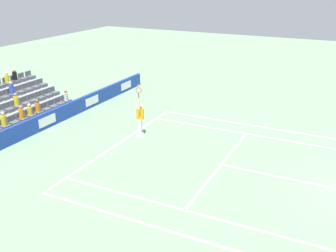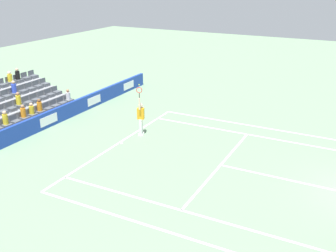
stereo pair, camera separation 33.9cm
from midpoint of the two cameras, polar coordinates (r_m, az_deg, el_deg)
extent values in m
cube|color=white|center=(20.28, -6.59, -2.42)|extent=(10.97, 0.10, 0.01)
cube|color=white|center=(18.05, 8.16, -5.61)|extent=(8.23, 0.10, 0.01)
cube|color=white|center=(17.42, 18.19, -7.56)|extent=(0.10, 6.40, 0.01)
cube|color=white|center=(14.56, 4.30, -12.52)|extent=(0.10, 11.89, 0.01)
cube|color=white|center=(21.55, 12.99, -1.38)|extent=(0.10, 11.89, 0.01)
cube|color=white|center=(13.53, 1.92, -15.41)|extent=(0.10, 11.89, 0.01)
cube|color=white|center=(22.80, 13.89, -0.21)|extent=(0.10, 11.89, 0.01)
cube|color=white|center=(20.23, -6.36, -2.47)|extent=(0.10, 0.20, 0.01)
cube|color=#193899|center=(22.99, -16.66, 0.89)|extent=(20.61, 0.20, 0.91)
cube|color=white|center=(29.09, -5.37, 5.88)|extent=(1.32, 0.01, 0.51)
cube|color=white|center=(25.86, -10.27, 3.68)|extent=(1.32, 0.01, 0.51)
cube|color=white|center=(22.92, -16.46, 0.85)|extent=(1.32, 0.01, 0.51)
cylinder|color=white|center=(21.15, -3.40, 0.00)|extent=(0.16, 0.16, 0.90)
cylinder|color=white|center=(20.93, -3.53, -0.23)|extent=(0.16, 0.16, 0.90)
cube|color=white|center=(21.30, -3.38, -1.02)|extent=(0.20, 0.28, 0.08)
cube|color=white|center=(21.08, -3.50, -1.27)|extent=(0.20, 0.28, 0.08)
cube|color=orange|center=(20.78, -3.51, 1.82)|extent=(0.33, 0.41, 0.60)
sphere|color=beige|center=(20.63, -3.54, 3.02)|extent=(0.24, 0.24, 0.24)
cylinder|color=beige|center=(20.38, -3.67, 3.23)|extent=(0.09, 0.09, 0.62)
cylinder|color=beige|center=(20.96, -3.26, 2.06)|extent=(0.09, 0.09, 0.56)
cylinder|color=black|center=(20.25, -3.70, 4.44)|extent=(0.04, 0.04, 0.28)
torus|color=red|center=(20.17, -3.72, 5.21)|extent=(0.13, 0.30, 0.31)
sphere|color=#D1E533|center=(20.09, -3.74, 5.97)|extent=(0.07, 0.07, 0.07)
cube|color=gray|center=(23.80, -18.48, 0.75)|extent=(6.82, 0.95, 0.42)
cube|color=#545960|center=(25.81, -13.74, 3.54)|extent=(0.48, 0.44, 0.20)
cube|color=#545960|center=(25.87, -14.13, 4.12)|extent=(0.48, 0.04, 0.30)
cube|color=#545960|center=(25.38, -14.65, 3.15)|extent=(0.48, 0.44, 0.20)
cube|color=#545960|center=(25.43, -15.04, 3.74)|extent=(0.48, 0.04, 0.30)
cube|color=#545960|center=(24.94, -15.58, 2.74)|extent=(0.48, 0.44, 0.20)
cube|color=#545960|center=(25.00, -15.97, 3.35)|extent=(0.48, 0.04, 0.30)
cube|color=#545960|center=(24.52, -16.54, 2.33)|extent=(0.48, 0.44, 0.20)
cube|color=#545960|center=(24.58, -16.94, 2.94)|extent=(0.48, 0.04, 0.30)
cube|color=#545960|center=(24.11, -17.54, 1.90)|extent=(0.48, 0.44, 0.20)
cube|color=#545960|center=(24.17, -17.94, 2.52)|extent=(0.48, 0.04, 0.30)
cube|color=#545960|center=(23.70, -18.57, 1.45)|extent=(0.48, 0.44, 0.20)
cube|color=#545960|center=(23.76, -18.98, 2.09)|extent=(0.48, 0.04, 0.30)
cube|color=#545960|center=(23.30, -19.64, 0.98)|extent=(0.48, 0.44, 0.20)
cube|color=#545960|center=(23.37, -20.05, 1.63)|extent=(0.48, 0.04, 0.30)
cube|color=#545960|center=(22.92, -20.74, 0.50)|extent=(0.48, 0.44, 0.20)
cube|color=#545960|center=(22.98, -21.16, 1.17)|extent=(0.48, 0.04, 0.30)
cube|color=#545960|center=(22.54, -21.88, 0.01)|extent=(0.48, 0.44, 0.20)
cube|color=#545960|center=(22.61, -22.30, 0.68)|extent=(0.48, 0.04, 0.30)
cube|color=gray|center=(24.40, -20.12, 1.56)|extent=(6.82, 0.95, 0.84)
cube|color=#545960|center=(26.31, -15.40, 4.67)|extent=(0.48, 0.44, 0.20)
cube|color=#545960|center=(26.38, -15.78, 5.24)|extent=(0.48, 0.04, 0.30)
cube|color=#545960|center=(25.88, -16.32, 4.30)|extent=(0.48, 0.44, 0.20)
cube|color=#545960|center=(25.95, -16.70, 4.88)|extent=(0.48, 0.04, 0.30)
cube|color=#545960|center=(25.46, -17.26, 3.93)|extent=(0.48, 0.44, 0.20)
cube|color=#545960|center=(25.53, -17.64, 4.52)|extent=(0.48, 0.04, 0.30)
cube|color=#545960|center=(25.04, -18.23, 3.54)|extent=(0.48, 0.44, 0.20)
cube|color=#545960|center=(25.11, -18.62, 4.14)|extent=(0.48, 0.04, 0.30)
cube|color=#545960|center=(24.64, -19.23, 3.13)|extent=(0.48, 0.44, 0.20)
cube|color=#545960|center=(24.71, -19.63, 3.74)|extent=(0.48, 0.04, 0.30)
cube|color=#545960|center=(24.24, -20.27, 2.71)|extent=(0.48, 0.44, 0.20)
cube|color=#545960|center=(24.31, -20.67, 3.33)|extent=(0.48, 0.04, 0.30)
cube|color=#545960|center=(23.85, -21.34, 2.28)|extent=(0.48, 0.44, 0.20)
cube|color=#545960|center=(23.93, -21.74, 2.91)|extent=(0.48, 0.04, 0.30)
cube|color=#545960|center=(23.48, -22.44, 1.83)|extent=(0.48, 0.44, 0.20)
cube|color=gray|center=(25.02, -21.67, 2.33)|extent=(6.82, 0.95, 1.26)
cube|color=#545960|center=(26.84, -17.00, 5.75)|extent=(0.48, 0.44, 0.20)
cube|color=#545960|center=(26.92, -17.37, 6.31)|extent=(0.48, 0.04, 0.30)
cube|color=#545960|center=(26.42, -17.92, 5.41)|extent=(0.48, 0.44, 0.20)
cube|color=#545960|center=(26.50, -18.29, 5.97)|extent=(0.48, 0.04, 0.30)
cube|color=#545960|center=(26.00, -18.87, 5.06)|extent=(0.48, 0.44, 0.20)
cube|color=#545960|center=(26.08, -19.25, 5.63)|extent=(0.48, 0.04, 0.30)
cube|color=#545960|center=(25.60, -19.85, 4.69)|extent=(0.48, 0.44, 0.20)
cube|color=#545960|center=(25.68, -20.23, 5.27)|extent=(0.48, 0.04, 0.30)
cube|color=#545960|center=(25.20, -20.86, 4.31)|extent=(0.48, 0.44, 0.20)
cube|color=#545960|center=(25.28, -21.24, 4.90)|extent=(0.48, 0.04, 0.30)
cube|color=#545960|center=(24.81, -21.90, 3.92)|extent=(0.48, 0.44, 0.20)
cube|color=#545960|center=(24.90, -22.28, 4.52)|extent=(0.48, 0.04, 0.30)
cube|color=#545960|center=(27.40, -18.55, 6.79)|extent=(0.48, 0.44, 0.20)
cube|color=#545960|center=(27.48, -18.90, 7.33)|extent=(0.48, 0.04, 0.30)
cube|color=#545960|center=(26.99, -19.47, 6.47)|extent=(0.48, 0.44, 0.20)
cube|color=#545960|center=(27.07, -19.83, 7.02)|extent=(0.48, 0.04, 0.30)
cube|color=#545960|center=(26.58, -20.43, 6.14)|extent=(0.48, 0.44, 0.20)
cube|color=#545960|center=(26.67, -20.79, 6.69)|extent=(0.48, 0.04, 0.30)
cube|color=#545960|center=(26.18, -21.41, 5.79)|extent=(0.48, 0.44, 0.20)
cube|color=#545960|center=(26.27, -21.77, 6.36)|extent=(0.48, 0.04, 0.30)
cube|color=#545960|center=(25.80, -22.42, 5.44)|extent=(0.48, 0.44, 0.20)
cube|color=#545960|center=(25.89, -22.79, 6.01)|extent=(0.48, 0.04, 0.30)
cylinder|color=blue|center=(25.14, -21.04, 5.12)|extent=(0.28, 0.28, 0.53)
sphere|color=#D3A884|center=(25.05, -21.15, 5.93)|extent=(0.20, 0.20, 0.20)
cylinder|color=black|center=(26.53, -20.60, 6.89)|extent=(0.28, 0.28, 0.52)
sphere|color=#D3A884|center=(26.46, -20.70, 7.65)|extent=(0.20, 0.20, 0.20)
cylinder|color=white|center=(25.75, -13.89, 4.26)|extent=(0.28, 0.28, 0.47)
sphere|color=#9E7251|center=(25.66, -13.96, 4.98)|extent=(0.20, 0.20, 0.20)
cylinder|color=yellow|center=(24.17, -20.46, 3.56)|extent=(0.28, 0.28, 0.54)
sphere|color=#9E7251|center=(24.07, -20.57, 4.40)|extent=(0.20, 0.20, 0.20)
cylinder|color=yellow|center=(26.14, -21.58, 6.49)|extent=(0.28, 0.28, 0.45)
sphere|color=beige|center=(26.07, -21.67, 7.19)|extent=(0.20, 0.20, 0.20)
cylinder|color=yellow|center=(23.63, -18.75, 2.22)|extent=(0.28, 0.28, 0.46)
sphere|color=#D3A884|center=(23.53, -18.84, 2.97)|extent=(0.20, 0.20, 0.20)
cylinder|color=yellow|center=(22.46, -22.09, 0.91)|extent=(0.28, 0.28, 0.54)
sphere|color=#D3A884|center=(22.34, -22.22, 1.81)|extent=(0.20, 0.20, 0.20)
cylinder|color=orange|center=(24.03, -17.72, 2.72)|extent=(0.28, 0.28, 0.52)
sphere|color=brown|center=(23.93, -17.81, 3.53)|extent=(0.20, 0.20, 0.20)
cylinder|color=orange|center=(23.23, -19.83, 1.83)|extent=(0.28, 0.28, 0.52)
sphere|color=#9E7251|center=(23.12, -19.94, 2.68)|extent=(0.20, 0.20, 0.20)
camera|label=1|loc=(0.17, -89.50, 0.19)|focal=42.10mm
camera|label=2|loc=(0.17, 90.50, -0.19)|focal=42.10mm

